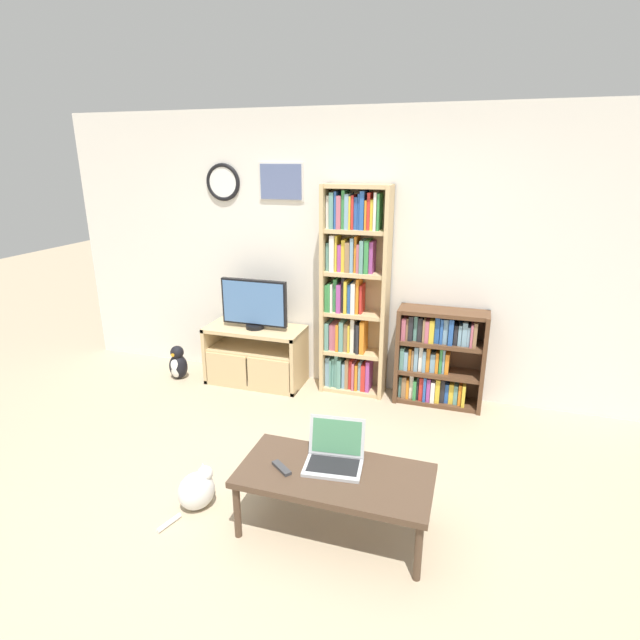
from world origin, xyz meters
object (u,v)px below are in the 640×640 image
bookshelf_tall (352,293)px  coffee_table (335,478)px  cat (198,490)px  laptop (335,454)px  penguin_figurine (178,364)px  television (254,304)px  tv_stand (255,355)px  bookshelf_short (436,357)px  remote_near_laptop (282,468)px

bookshelf_tall → coffee_table: bearing=-78.5°
bookshelf_tall → cat: bearing=-104.3°
laptop → penguin_figurine: (-2.11, 1.52, -0.30)m
television → coffee_table: 2.26m
coffee_table → cat: 0.93m
tv_stand → television: 0.53m
television → bookshelf_short: bearing=4.3°
penguin_figurine → laptop: bearing=-35.8°
bookshelf_tall → laptop: bookshelf_tall is taller
bookshelf_tall → bookshelf_short: 0.96m
television → penguin_figurine: bearing=-169.4°
tv_stand → cat: tv_stand is taller
cat → remote_near_laptop: bearing=40.0°
tv_stand → bookshelf_tall: bearing=8.0°
tv_stand → remote_near_laptop: tv_stand is taller
remote_near_laptop → television: bearing=66.0°
bookshelf_tall → bookshelf_short: bookshelf_tall is taller
cat → penguin_figurine: penguin_figurine is taller
coffee_table → bookshelf_short: bearing=77.7°
laptop → bookshelf_tall: bearing=94.8°
bookshelf_short → penguin_figurine: size_ratio=2.55×
laptop → bookshelf_short: bearing=69.8°
television → penguin_figurine: television is taller
bookshelf_tall → remote_near_laptop: bookshelf_tall is taller
laptop → cat: size_ratio=0.85×
bookshelf_tall → laptop: (0.36, -1.82, -0.51)m
coffee_table → laptop: laptop is taller
tv_stand → laptop: (1.31, -1.68, 0.17)m
television → tv_stand: bearing=152.2°
penguin_figurine → television: bearing=10.6°
laptop → penguin_figurine: bearing=137.8°
bookshelf_tall → coffee_table: size_ratio=1.70×
coffee_table → cat: size_ratio=2.61×
tv_stand → remote_near_laptop: size_ratio=6.26×
tv_stand → bookshelf_tall: bookshelf_tall is taller
laptop → penguin_figurine: size_ratio=1.06×
tv_stand → television: (0.01, -0.01, 0.53)m
television → remote_near_laptop: size_ratio=4.29×
television → cat: (0.43, -1.85, -0.69)m
television → laptop: 2.15m
bookshelf_tall → bookshelf_short: size_ratio=2.18×
television → cat: size_ratio=1.51×
bookshelf_tall → remote_near_laptop: size_ratio=12.69×
tv_stand → television: bearing=-27.8°
coffee_table → cat: (-0.90, -0.08, -0.23)m
bookshelf_short → penguin_figurine: bearing=-173.7°
bookshelf_tall → laptop: bearing=-78.8°
coffee_table → television: bearing=126.8°
tv_stand → laptop: laptop is taller
coffee_table → penguin_figurine: bearing=142.9°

